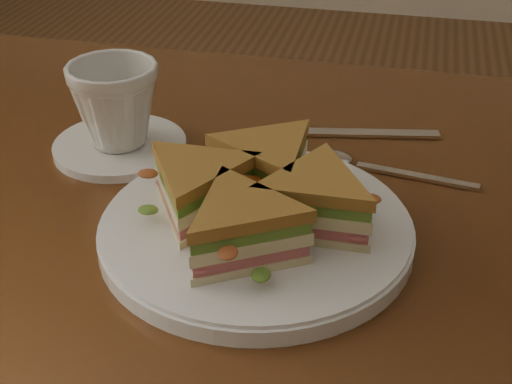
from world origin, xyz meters
The scene contains 8 objects.
table centered at (0.00, 0.00, 0.65)m, with size 1.20×0.80×0.75m.
plate centered at (-0.04, -0.05, 0.76)m, with size 0.29×0.29×0.02m, color silver.
sandwich_wedges centered at (-0.04, -0.05, 0.80)m, with size 0.23×0.23×0.06m.
crisps_mound centered at (-0.04, -0.05, 0.79)m, with size 0.09×0.09×0.05m, color #C15018, non-canonical shape.
spoon centered at (0.03, 0.11, 0.75)m, with size 0.18×0.05×0.01m.
knife centered at (0.01, 0.18, 0.75)m, with size 0.21×0.05×0.00m.
saucer centered at (-0.23, 0.08, 0.76)m, with size 0.15×0.15×0.01m, color silver.
coffee_cup centered at (-0.23, 0.08, 0.81)m, with size 0.10×0.10×0.09m, color silver.
Camera 1 is at (0.08, -0.57, 1.14)m, focal length 50.00 mm.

